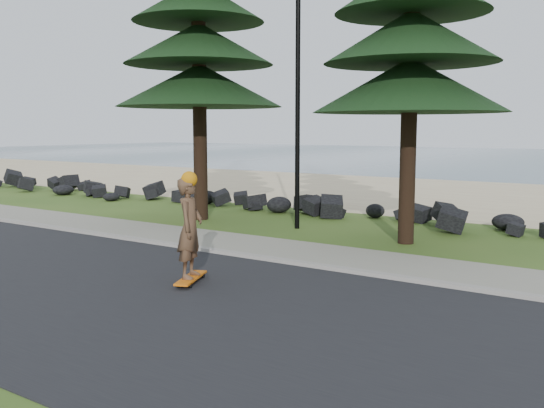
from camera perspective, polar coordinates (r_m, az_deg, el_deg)
name	(u,v)px	position (r m, az deg, el deg)	size (l,w,h in m)	color
ground	(229,246)	(15.14, -4.03, -3.95)	(160.00, 160.00, 0.00)	#345319
road	(81,284)	(12.01, -17.51, -7.16)	(160.00, 7.00, 0.02)	black
kerb	(206,250)	(14.45, -6.25, -4.31)	(160.00, 0.20, 0.10)	gray
sidewalk	(234,243)	(15.29, -3.57, -3.69)	(160.00, 2.00, 0.08)	gray
beach_sand	(430,194)	(27.89, 14.68, 0.94)	(160.00, 15.00, 0.01)	tan
seawall_boulders	(336,218)	(19.78, 6.03, -1.35)	(60.00, 2.40, 1.10)	black
lamp_post	(298,85)	(17.53, 2.44, 11.15)	(0.25, 0.14, 8.14)	black
skateboarder	(190,228)	(11.39, -7.73, -2.27)	(0.69, 1.15, 2.10)	#D05F0C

